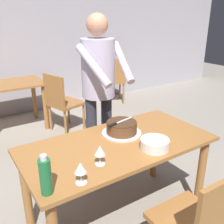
{
  "coord_description": "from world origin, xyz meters",
  "views": [
    {
      "loc": [
        -1.05,
        -1.51,
        1.72
      ],
      "look_at": [
        0.11,
        0.27,
        0.9
      ],
      "focal_mm": 41.45,
      "sensor_mm": 36.0,
      "label": 1
    }
  ],
  "objects_px": {
    "water_bottle": "(46,176)",
    "background_chair_1": "(62,101)",
    "main_dining_table": "(118,156)",
    "background_table": "(10,94)",
    "plate_stack": "(155,144)",
    "wine_glass_near": "(100,151)",
    "cake_on_platter": "(122,128)",
    "wine_glass_far": "(80,168)",
    "cake_knife": "(116,124)",
    "background_chair_2": "(114,79)",
    "person_cutting_cake": "(99,84)",
    "chair_near_side": "(200,222)"
  },
  "relations": [
    {
      "from": "main_dining_table",
      "to": "background_table",
      "type": "bearing_deg",
      "value": 96.78
    },
    {
      "from": "plate_stack",
      "to": "water_bottle",
      "type": "bearing_deg",
      "value": -176.7
    },
    {
      "from": "wine_glass_near",
      "to": "chair_near_side",
      "type": "distance_m",
      "value": 0.78
    },
    {
      "from": "wine_glass_far",
      "to": "water_bottle",
      "type": "bearing_deg",
      "value": 174.06
    },
    {
      "from": "main_dining_table",
      "to": "cake_on_platter",
      "type": "xyz_separation_m",
      "value": [
        0.11,
        0.12,
        0.17
      ]
    },
    {
      "from": "chair_near_side",
      "to": "background_table",
      "type": "distance_m",
      "value": 3.22
    },
    {
      "from": "cake_knife",
      "to": "background_table",
      "type": "distance_m",
      "value": 2.38
    },
    {
      "from": "water_bottle",
      "to": "person_cutting_cake",
      "type": "height_order",
      "value": "person_cutting_cake"
    },
    {
      "from": "wine_glass_near",
      "to": "cake_on_platter",
      "type": "bearing_deg",
      "value": 37.81
    },
    {
      "from": "cake_on_platter",
      "to": "plate_stack",
      "type": "height_order",
      "value": "cake_on_platter"
    },
    {
      "from": "wine_glass_near",
      "to": "chair_near_side",
      "type": "bearing_deg",
      "value": -55.56
    },
    {
      "from": "plate_stack",
      "to": "person_cutting_cake",
      "type": "distance_m",
      "value": 0.87
    },
    {
      "from": "main_dining_table",
      "to": "plate_stack",
      "type": "xyz_separation_m",
      "value": [
        0.17,
        -0.23,
        0.16
      ]
    },
    {
      "from": "background_table",
      "to": "background_chair_2",
      "type": "xyz_separation_m",
      "value": [
        2.01,
        0.22,
        -0.09
      ]
    },
    {
      "from": "wine_glass_near",
      "to": "background_table",
      "type": "height_order",
      "value": "wine_glass_near"
    },
    {
      "from": "cake_knife",
      "to": "background_table",
      "type": "bearing_deg",
      "value": 98.16
    },
    {
      "from": "cake_knife",
      "to": "background_chair_2",
      "type": "distance_m",
      "value": 3.07
    },
    {
      "from": "cake_on_platter",
      "to": "cake_knife",
      "type": "height_order",
      "value": "cake_knife"
    },
    {
      "from": "cake_on_platter",
      "to": "water_bottle",
      "type": "distance_m",
      "value": 0.91
    },
    {
      "from": "main_dining_table",
      "to": "person_cutting_cake",
      "type": "height_order",
      "value": "person_cutting_cake"
    },
    {
      "from": "cake_on_platter",
      "to": "wine_glass_far",
      "type": "relative_size",
      "value": 2.36
    },
    {
      "from": "person_cutting_cake",
      "to": "background_chair_2",
      "type": "height_order",
      "value": "person_cutting_cake"
    },
    {
      "from": "wine_glass_near",
      "to": "person_cutting_cake",
      "type": "xyz_separation_m",
      "value": [
        0.46,
        0.78,
        0.22
      ]
    },
    {
      "from": "background_table",
      "to": "plate_stack",
      "type": "bearing_deg",
      "value": -80.17
    },
    {
      "from": "wine_glass_near",
      "to": "person_cutting_cake",
      "type": "bearing_deg",
      "value": 59.62
    },
    {
      "from": "main_dining_table",
      "to": "background_table",
      "type": "xyz_separation_m",
      "value": [
        -0.29,
        2.44,
        -0.05
      ]
    },
    {
      "from": "cake_on_platter",
      "to": "cake_knife",
      "type": "xyz_separation_m",
      "value": [
        -0.07,
        -0.01,
        0.06
      ]
    },
    {
      "from": "person_cutting_cake",
      "to": "cake_on_platter",
      "type": "bearing_deg",
      "value": -97.15
    },
    {
      "from": "main_dining_table",
      "to": "background_table",
      "type": "relative_size",
      "value": 1.53
    },
    {
      "from": "wine_glass_near",
      "to": "chair_near_side",
      "type": "xyz_separation_m",
      "value": [
        0.39,
        -0.57,
        -0.36
      ]
    },
    {
      "from": "background_table",
      "to": "cake_knife",
      "type": "bearing_deg",
      "value": -81.84
    },
    {
      "from": "main_dining_table",
      "to": "chair_near_side",
      "type": "xyz_separation_m",
      "value": [
        0.1,
        -0.76,
        -0.14
      ]
    },
    {
      "from": "water_bottle",
      "to": "background_chair_1",
      "type": "bearing_deg",
      "value": 65.47
    },
    {
      "from": "cake_knife",
      "to": "water_bottle",
      "type": "xyz_separation_m",
      "value": [
        -0.74,
        -0.39,
        -0.0
      ]
    },
    {
      "from": "person_cutting_cake",
      "to": "background_chair_1",
      "type": "xyz_separation_m",
      "value": [
        0.15,
        1.35,
        -0.58
      ]
    },
    {
      "from": "water_bottle",
      "to": "background_chair_1",
      "type": "xyz_separation_m",
      "value": [
        1.02,
        2.23,
        -0.37
      ]
    },
    {
      "from": "wine_glass_far",
      "to": "background_table",
      "type": "bearing_deg",
      "value": 85.89
    },
    {
      "from": "wine_glass_near",
      "to": "main_dining_table",
      "type": "bearing_deg",
      "value": 33.75
    },
    {
      "from": "cake_knife",
      "to": "person_cutting_cake",
      "type": "distance_m",
      "value": 0.55
    },
    {
      "from": "cake_knife",
      "to": "water_bottle",
      "type": "relative_size",
      "value": 1.08
    },
    {
      "from": "cake_on_platter",
      "to": "background_chair_2",
      "type": "distance_m",
      "value": 3.02
    },
    {
      "from": "main_dining_table",
      "to": "background_chair_1",
      "type": "xyz_separation_m",
      "value": [
        0.32,
        1.95,
        -0.14
      ]
    },
    {
      "from": "person_cutting_cake",
      "to": "background_chair_2",
      "type": "xyz_separation_m",
      "value": [
        1.54,
        2.06,
        -0.58
      ]
    },
    {
      "from": "wine_glass_near",
      "to": "background_chair_2",
      "type": "distance_m",
      "value": 3.5
    },
    {
      "from": "plate_stack",
      "to": "wine_glass_near",
      "type": "xyz_separation_m",
      "value": [
        -0.46,
        0.04,
        0.06
      ]
    },
    {
      "from": "cake_knife",
      "to": "background_chair_2",
      "type": "relative_size",
      "value": 0.3
    },
    {
      "from": "wine_glass_near",
      "to": "person_cutting_cake",
      "type": "distance_m",
      "value": 0.93
    },
    {
      "from": "wine_glass_far",
      "to": "background_chair_2",
      "type": "relative_size",
      "value": 0.16
    },
    {
      "from": "chair_near_side",
      "to": "background_chair_2",
      "type": "distance_m",
      "value": 3.78
    },
    {
      "from": "plate_stack",
      "to": "background_chair_2",
      "type": "relative_size",
      "value": 0.24
    }
  ]
}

